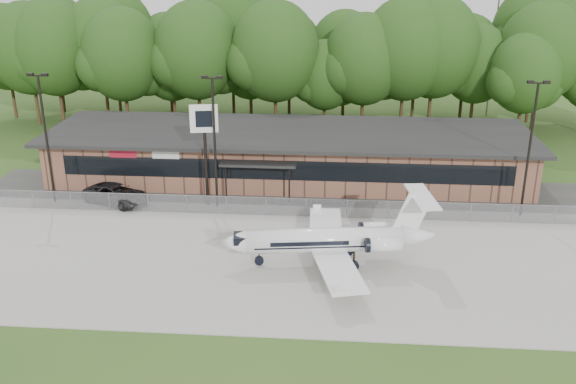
# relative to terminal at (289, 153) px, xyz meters

# --- Properties ---
(ground) EXTENTS (160.00, 160.00, 0.00)m
(ground) POSITION_rel_terminal_xyz_m (0.00, -23.94, -2.18)
(ground) COLOR #2B4D1B
(ground) RESTS_ON ground
(apron) EXTENTS (64.00, 18.00, 0.08)m
(apron) POSITION_rel_terminal_xyz_m (0.00, -15.94, -2.14)
(apron) COLOR #9E9B93
(apron) RESTS_ON ground
(parking_lot) EXTENTS (50.00, 9.00, 0.06)m
(parking_lot) POSITION_rel_terminal_xyz_m (0.00, -4.44, -2.15)
(parking_lot) COLOR #383835
(parking_lot) RESTS_ON ground
(terminal) EXTENTS (41.00, 11.65, 4.30)m
(terminal) POSITION_rel_terminal_xyz_m (0.00, 0.00, 0.00)
(terminal) COLOR brown
(terminal) RESTS_ON ground
(fence) EXTENTS (46.00, 0.04, 1.52)m
(fence) POSITION_rel_terminal_xyz_m (0.00, -8.94, -1.40)
(fence) COLOR gray
(fence) RESTS_ON ground
(treeline) EXTENTS (72.00, 12.00, 15.00)m
(treeline) POSITION_rel_terminal_xyz_m (0.00, 18.06, 5.32)
(treeline) COLOR #223C13
(treeline) RESTS_ON ground
(radio_mast) EXTENTS (0.20, 0.20, 25.00)m
(radio_mast) POSITION_rel_terminal_xyz_m (22.00, 24.06, 10.32)
(radio_mast) COLOR gray
(radio_mast) RESTS_ON ground
(light_pole_left) EXTENTS (1.55, 0.30, 10.23)m
(light_pole_left) POSITION_rel_terminal_xyz_m (-18.00, -7.44, 3.80)
(light_pole_left) COLOR black
(light_pole_left) RESTS_ON ground
(light_pole_mid) EXTENTS (1.55, 0.30, 10.23)m
(light_pole_mid) POSITION_rel_terminal_xyz_m (-5.00, -7.44, 3.80)
(light_pole_mid) COLOR black
(light_pole_mid) RESTS_ON ground
(light_pole_right) EXTENTS (1.55, 0.30, 10.23)m
(light_pole_right) POSITION_rel_terminal_xyz_m (18.00, -7.44, 3.80)
(light_pole_right) COLOR black
(light_pole_right) RESTS_ON ground
(business_jet) EXTENTS (13.88, 12.43, 4.67)m
(business_jet) POSITION_rel_terminal_xyz_m (3.98, -16.44, -0.51)
(business_jet) COLOR white
(business_jet) RESTS_ON ground
(suv) EXTENTS (6.04, 4.49, 1.53)m
(suv) POSITION_rel_terminal_xyz_m (-12.97, -7.31, -1.41)
(suv) COLOR #2E2E30
(suv) RESTS_ON ground
(pole_sign) EXTENTS (2.11, 0.56, 8.01)m
(pole_sign) POSITION_rel_terminal_xyz_m (-5.80, -7.14, 3.95)
(pole_sign) COLOR black
(pole_sign) RESTS_ON ground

